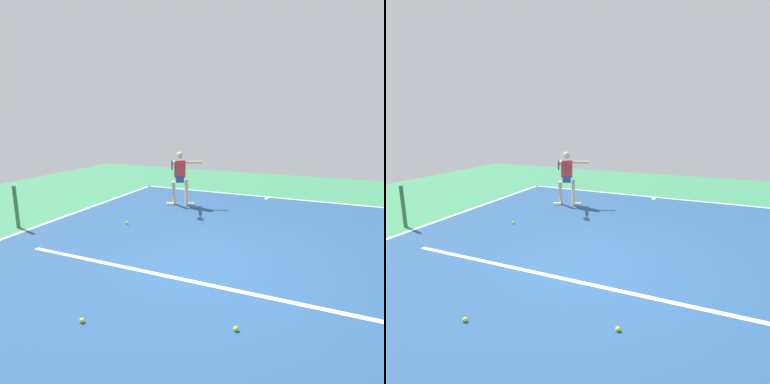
# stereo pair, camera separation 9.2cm
# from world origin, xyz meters

# --- Properties ---
(ground_plane) EXTENTS (21.52, 21.52, 0.00)m
(ground_plane) POSITION_xyz_m (0.00, 0.00, 0.00)
(ground_plane) COLOR #388456
(court_surface) EXTENTS (9.69, 11.63, 0.00)m
(court_surface) POSITION_xyz_m (0.00, 0.00, 0.00)
(court_surface) COLOR navy
(court_surface) RESTS_ON ground_plane
(court_line_baseline_near) EXTENTS (9.69, 0.10, 0.01)m
(court_line_baseline_near) POSITION_xyz_m (0.00, -5.76, 0.00)
(court_line_baseline_near) COLOR white
(court_line_baseline_near) RESTS_ON ground_plane
(court_line_sideline_right) EXTENTS (0.10, 11.63, 0.01)m
(court_line_sideline_right) POSITION_xyz_m (4.79, 0.00, 0.00)
(court_line_sideline_right) COLOR white
(court_line_sideline_right) RESTS_ON ground_plane
(court_line_service) EXTENTS (7.26, 0.10, 0.01)m
(court_line_service) POSITION_xyz_m (0.00, 0.80, 0.00)
(court_line_service) COLOR white
(court_line_service) RESTS_ON ground_plane
(court_line_centre_mark) EXTENTS (0.10, 0.30, 0.01)m
(court_line_centre_mark) POSITION_xyz_m (0.00, -5.56, 0.00)
(court_line_centre_mark) COLOR white
(court_line_centre_mark) RESTS_ON ground_plane
(net_post) EXTENTS (0.09, 0.09, 1.07)m
(net_post) POSITION_xyz_m (5.14, 0.00, 0.54)
(net_post) COLOR #38753D
(net_post) RESTS_ON ground_plane
(tennis_player) EXTENTS (1.08, 1.31, 1.70)m
(tennis_player) POSITION_xyz_m (2.34, -3.55, 0.97)
(tennis_player) COLOR beige
(tennis_player) RESTS_ON ground_plane
(tennis_ball_by_baseline) EXTENTS (0.07, 0.07, 0.07)m
(tennis_ball_by_baseline) POSITION_xyz_m (2.81, -1.31, 0.03)
(tennis_ball_by_baseline) COLOR #C6E53D
(tennis_ball_by_baseline) RESTS_ON ground_plane
(tennis_ball_near_player) EXTENTS (0.07, 0.07, 0.07)m
(tennis_ball_near_player) POSITION_xyz_m (0.97, 2.40, 0.03)
(tennis_ball_near_player) COLOR #CCE033
(tennis_ball_near_player) RESTS_ON ground_plane
(tennis_ball_near_service_line) EXTENTS (0.07, 0.07, 0.07)m
(tennis_ball_near_service_line) POSITION_xyz_m (-0.96, 1.76, 0.03)
(tennis_ball_near_service_line) COLOR #CCE033
(tennis_ball_near_service_line) RESTS_ON ground_plane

